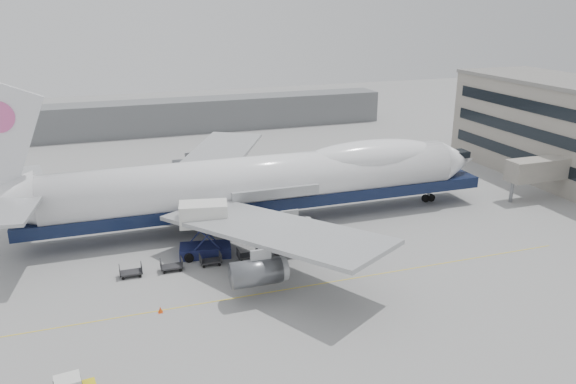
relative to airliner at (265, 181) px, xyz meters
name	(u,v)px	position (x,y,z in m)	size (l,w,h in m)	color
ground	(291,261)	(-0.64, -12.00, -5.62)	(260.00, 260.00, 0.00)	gray
apron_line	(311,285)	(-0.64, -18.00, -5.62)	(60.00, 0.15, 0.01)	gold
hangar	(140,118)	(-10.64, 58.00, -2.12)	(110.00, 8.00, 7.00)	slate
airliner	(265,181)	(0.00, 0.00, 0.00)	(67.00, 55.30, 19.98)	white
catering_truck	(204,227)	(-9.31, -7.48, -2.16)	(6.07, 4.66, 6.25)	#191F4C
traffic_cone	(160,310)	(-15.63, -18.35, -5.33)	(0.42, 0.42, 0.63)	#E2420B
dolly_0	(131,272)	(-17.63, -10.06, -5.09)	(2.30, 1.35, 1.30)	#2D2D30
dolly_1	(172,266)	(-13.44, -10.06, -5.09)	(2.30, 1.35, 1.30)	#2D2D30
dolly_2	(211,260)	(-9.25, -10.06, -5.09)	(2.30, 1.35, 1.30)	#2D2D30
dolly_3	(248,255)	(-5.06, -10.06, -5.09)	(2.30, 1.35, 1.30)	#2D2D30
dolly_4	(284,250)	(-0.88, -10.06, -5.09)	(2.30, 1.35, 1.30)	#2D2D30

